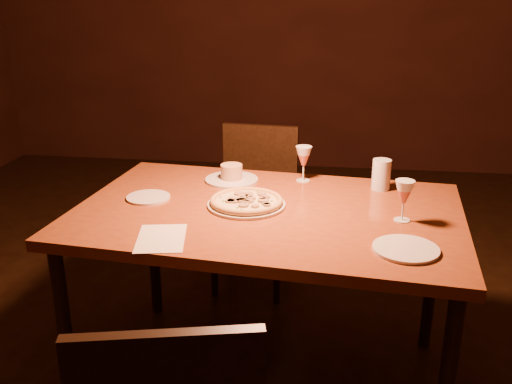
# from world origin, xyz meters

# --- Properties ---
(back_wall) EXTENTS (6.00, 0.04, 3.00)m
(back_wall) POSITION_xyz_m (0.00, 3.50, 1.50)
(back_wall) COLOR #3B1A13
(back_wall) RESTS_ON floor
(dining_table) EXTENTS (1.59, 1.11, 0.81)m
(dining_table) POSITION_xyz_m (-0.08, 0.26, 0.73)
(dining_table) COLOR brown
(dining_table) RESTS_ON floor
(chair_far) EXTENTS (0.47, 0.47, 0.90)m
(chair_far) POSITION_xyz_m (-0.26, 1.18, 0.51)
(chair_far) COLOR black
(chair_far) RESTS_ON floor
(pizza_plate) EXTENTS (0.31, 0.31, 0.03)m
(pizza_plate) POSITION_xyz_m (-0.17, 0.28, 0.82)
(pizza_plate) COLOR silver
(pizza_plate) RESTS_ON dining_table
(ramekin_saucer) EXTENTS (0.24, 0.24, 0.08)m
(ramekin_saucer) POSITION_xyz_m (-0.28, 0.59, 0.83)
(ramekin_saucer) COLOR silver
(ramekin_saucer) RESTS_ON dining_table
(wine_glass_far) EXTENTS (0.07, 0.07, 0.16)m
(wine_glass_far) POSITION_xyz_m (0.04, 0.63, 0.89)
(wine_glass_far) COLOR #B85C4C
(wine_glass_far) RESTS_ON dining_table
(wine_glass_right) EXTENTS (0.07, 0.07, 0.16)m
(wine_glass_right) POSITION_xyz_m (0.43, 0.21, 0.88)
(wine_glass_right) COLOR #B85C4C
(wine_glass_right) RESTS_ON dining_table
(water_tumbler) EXTENTS (0.08, 0.08, 0.13)m
(water_tumbler) POSITION_xyz_m (0.38, 0.56, 0.87)
(water_tumbler) COLOR silver
(water_tumbler) RESTS_ON dining_table
(side_plate_left) EXTENTS (0.18, 0.18, 0.01)m
(side_plate_left) POSITION_xyz_m (-0.59, 0.32, 0.81)
(side_plate_left) COLOR silver
(side_plate_left) RESTS_ON dining_table
(side_plate_near) EXTENTS (0.22, 0.22, 0.01)m
(side_plate_near) POSITION_xyz_m (0.42, -0.05, 0.81)
(side_plate_near) COLOR silver
(side_plate_near) RESTS_ON dining_table
(menu_card) EXTENTS (0.21, 0.27, 0.00)m
(menu_card) POSITION_xyz_m (-0.42, -0.07, 0.81)
(menu_card) COLOR silver
(menu_card) RESTS_ON dining_table
(pendant_light) EXTENTS (0.12, 0.12, 0.12)m
(pendant_light) POSITION_xyz_m (-0.08, 0.26, 1.55)
(pendant_light) COLOR #FF7D47
(pendant_light) RESTS_ON ceiling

